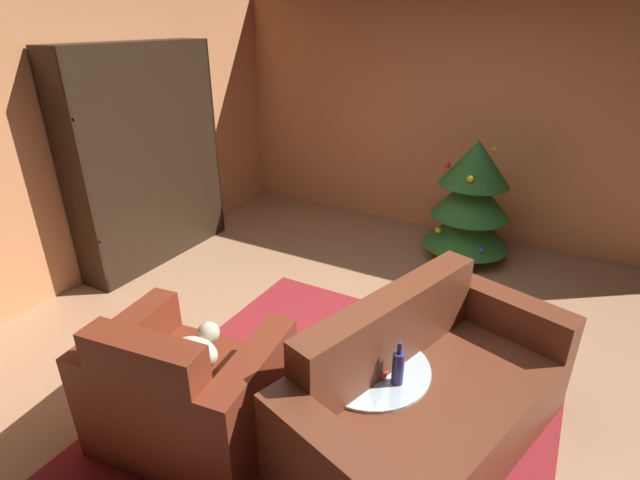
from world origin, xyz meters
TOP-DOWN VIEW (x-y plane):
  - ground_plane at (0.00, 0.00)m, footprint 6.36×6.36m
  - wall_back at (0.00, 2.68)m, footprint 5.40×0.06m
  - wall_left at (-2.67, 0.00)m, footprint 0.06×5.42m
  - area_rug at (0.15, -0.48)m, footprint 2.45×2.50m
  - bookshelf_unit at (-2.42, 0.67)m, footprint 0.34×1.61m
  - armchair_red at (-0.51, -1.06)m, footprint 1.07×0.88m
  - couch_red at (0.68, -0.47)m, footprint 1.30×1.91m
  - coffee_table at (0.35, -0.50)m, footprint 0.69×0.69m
  - book_stack_on_table at (0.37, -0.51)m, footprint 0.22×0.19m
  - bottle_on_table at (0.53, -0.55)m, footprint 0.06×0.06m
  - decorated_tree at (0.31, 2.02)m, footprint 0.83×0.83m

SIDE VIEW (x-z plane):
  - ground_plane at x=0.00m, z-range 0.00..0.00m
  - area_rug at x=0.15m, z-range 0.00..0.01m
  - couch_red at x=0.68m, z-range -0.13..0.74m
  - armchair_red at x=-0.51m, z-range -0.12..0.75m
  - coffee_table at x=0.35m, z-range 0.18..0.63m
  - book_stack_on_table at x=0.37m, z-range 0.44..0.55m
  - bottle_on_table at x=0.53m, z-range 0.42..0.68m
  - decorated_tree at x=0.31m, z-range 0.02..1.23m
  - bookshelf_unit at x=-2.42m, z-range -0.03..2.01m
  - wall_back at x=0.00m, z-range 0.00..2.52m
  - wall_left at x=-2.67m, z-range 0.00..2.52m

